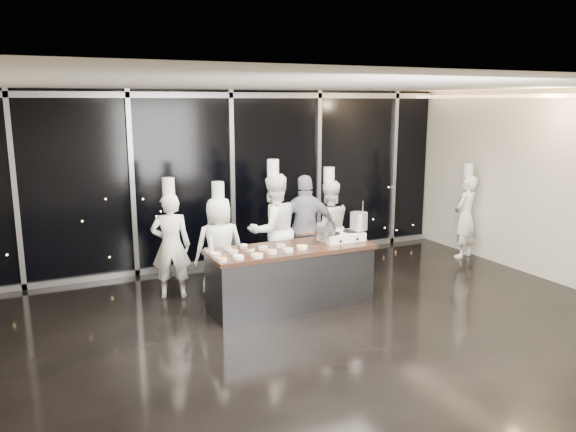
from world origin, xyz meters
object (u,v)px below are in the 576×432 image
Objects in this scene: frying_pan at (324,232)px; chef_left at (219,246)px; chef_far_left at (171,244)px; demo_counter at (291,276)px; chef_center at (273,230)px; stock_pot at (359,221)px; chef_side at (465,216)px; stove at (342,236)px; guest at (306,228)px; chef_right at (328,227)px.

frying_pan is 0.32× the size of chef_left.
frying_pan is 2.35m from chef_far_left.
chef_center reaches higher than demo_counter.
chef_side is (3.02, 0.92, -0.35)m from stock_pot.
stove is 2.46× the size of stock_pot.
frying_pan reaches higher than stove.
guest is at bearing -170.52° from chef_left.
chef_center reaches higher than stock_pot.
chef_center reaches higher than chef_far_left.
chef_side is at bearing -173.88° from chef_right.
stove is at bearing 172.19° from chef_far_left.
chef_far_left is at bearing 149.57° from frying_pan.
stock_pot is 0.14× the size of chef_right.
demo_counter is 1.92m from chef_far_left.
chef_left is at bearing 17.71° from chef_right.
chef_right reaches higher than demo_counter.
chef_far_left is 2.79m from chef_right.
chef_far_left is at bearing 11.13° from chef_right.
chef_right is at bearing 55.25° from frying_pan.
chef_right reaches higher than chef_left.
demo_counter is 1.01m from stove.
chef_center is (0.15, 0.98, 0.48)m from demo_counter.
chef_side is at bearing 17.01° from stock_pot.
stock_pot is 0.15× the size of chef_left.
demo_counter is 1.10m from chef_center.
frying_pan is 1.64m from chef_left.
chef_far_left is 1.02× the size of chef_side.
stove is 1.14× the size of frying_pan.
guest is at bearing 25.23° from chef_right.
frying_pan is 0.63m from stock_pot.
chef_side reaches higher than frying_pan.
chef_side is (4.05, -0.03, -0.11)m from chef_center.
chef_center is 1.15m from chef_right.
stove is 0.37× the size of guest.
frying_pan is 1.37m from chef_right.
chef_side is (5.70, -0.17, -0.02)m from chef_far_left.
chef_center reaches higher than chef_side.
frying_pan is (-0.31, 0.00, 0.10)m from stove.
frying_pan is 0.28× the size of chef_center.
stove is 3.45m from chef_side.
chef_center reaches higher than chef_right.
guest is at bearing 112.22° from stock_pot.
stock_pot is at bearing 95.02° from chef_right.
demo_counter is 4.21× the size of frying_pan.
chef_right reaches higher than stock_pot.
demo_counter is 1.34× the size of chef_side.
chef_right is 1.03× the size of chef_side.
chef_side reaches higher than stock_pot.
chef_center is 4.05m from chef_side.
chef_center reaches higher than guest.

